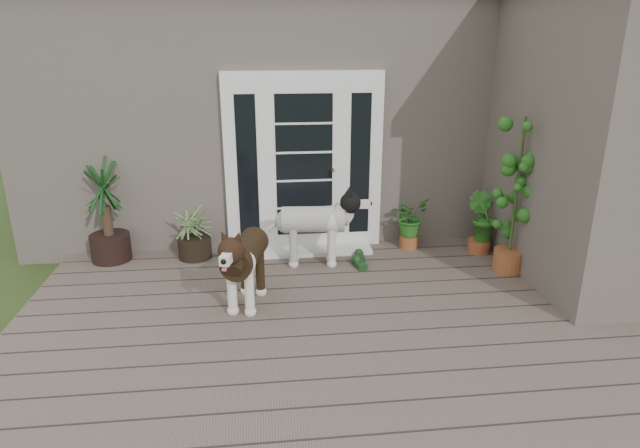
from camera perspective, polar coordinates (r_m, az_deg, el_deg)
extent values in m
cube|color=#6B5B4C|center=(5.02, 2.91, -11.96)|extent=(6.20, 4.60, 0.12)
cube|color=#665E54|center=(8.59, -1.52, 11.75)|extent=(7.40, 4.00, 3.10)
cube|color=#665E54|center=(6.55, 27.61, 7.29)|extent=(1.60, 2.40, 3.10)
cube|color=white|center=(6.62, -1.69, 6.42)|extent=(1.90, 0.14, 2.15)
cube|color=white|center=(6.74, -1.46, -2.69)|extent=(1.60, 0.40, 0.05)
imported|color=#19571C|center=(6.88, 9.38, -0.20)|extent=(0.62, 0.62, 0.57)
imported|color=#164D18|center=(6.92, 16.40, -0.73)|extent=(0.52, 0.52, 0.55)
imported|color=#254F16|center=(7.22, 17.30, 0.07)|extent=(0.38, 0.38, 0.56)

